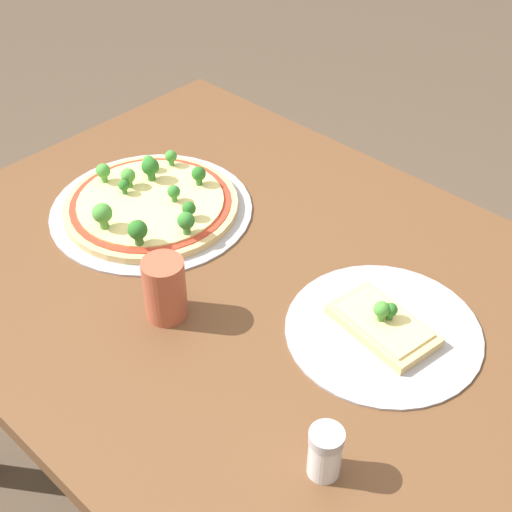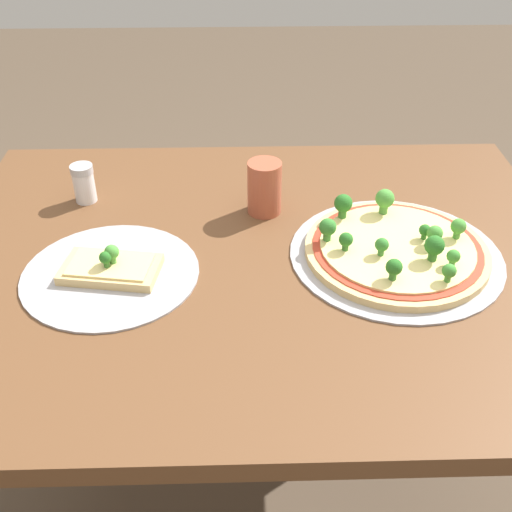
{
  "view_description": "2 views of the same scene",
  "coord_description": "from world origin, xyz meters",
  "px_view_note": "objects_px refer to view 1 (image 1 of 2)",
  "views": [
    {
      "loc": [
        -0.64,
        0.64,
        1.53
      ],
      "look_at": [
        -0.01,
        -0.03,
        0.74
      ],
      "focal_mm": 50.0,
      "sensor_mm": 36.0,
      "label": 1
    },
    {
      "loc": [
        -0.03,
        -0.94,
        1.39
      ],
      "look_at": [
        -0.01,
        -0.03,
        0.74
      ],
      "focal_mm": 45.0,
      "sensor_mm": 36.0,
      "label": 2
    }
  ],
  "objects_px": {
    "pizza_tray_whole": "(151,204)",
    "dining_table": "(241,311)",
    "condiment_shaker": "(325,452)",
    "pizza_tray_slice": "(383,327)",
    "drinking_cup": "(165,289)"
  },
  "relations": [
    {
      "from": "pizza_tray_whole",
      "to": "dining_table",
      "type": "bearing_deg",
      "value": 178.2
    },
    {
      "from": "pizza_tray_whole",
      "to": "condiment_shaker",
      "type": "relative_size",
      "value": 4.79
    },
    {
      "from": "pizza_tray_slice",
      "to": "drinking_cup",
      "type": "xyz_separation_m",
      "value": [
        0.27,
        0.2,
        0.04
      ]
    },
    {
      "from": "pizza_tray_whole",
      "to": "condiment_shaker",
      "type": "height_order",
      "value": "condiment_shaker"
    },
    {
      "from": "pizza_tray_whole",
      "to": "drinking_cup",
      "type": "bearing_deg",
      "value": 145.03
    },
    {
      "from": "dining_table",
      "to": "drinking_cup",
      "type": "relative_size",
      "value": 10.79
    },
    {
      "from": "dining_table",
      "to": "pizza_tray_slice",
      "type": "distance_m",
      "value": 0.28
    },
    {
      "from": "dining_table",
      "to": "condiment_shaker",
      "type": "relative_size",
      "value": 14.5
    },
    {
      "from": "drinking_cup",
      "to": "condiment_shaker",
      "type": "xyz_separation_m",
      "value": [
        -0.36,
        0.05,
        -0.01
      ]
    },
    {
      "from": "dining_table",
      "to": "drinking_cup",
      "type": "bearing_deg",
      "value": 84.78
    },
    {
      "from": "pizza_tray_whole",
      "to": "condiment_shaker",
      "type": "xyz_separation_m",
      "value": [
        -0.59,
        0.21,
        0.03
      ]
    },
    {
      "from": "dining_table",
      "to": "pizza_tray_slice",
      "type": "xyz_separation_m",
      "value": [
        -0.26,
        -0.05,
        0.1
      ]
    },
    {
      "from": "pizza_tray_whole",
      "to": "pizza_tray_slice",
      "type": "height_order",
      "value": "pizza_tray_whole"
    },
    {
      "from": "pizza_tray_whole",
      "to": "drinking_cup",
      "type": "xyz_separation_m",
      "value": [
        -0.23,
        0.16,
        0.04
      ]
    },
    {
      "from": "pizza_tray_whole",
      "to": "drinking_cup",
      "type": "distance_m",
      "value": 0.28
    }
  ]
}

